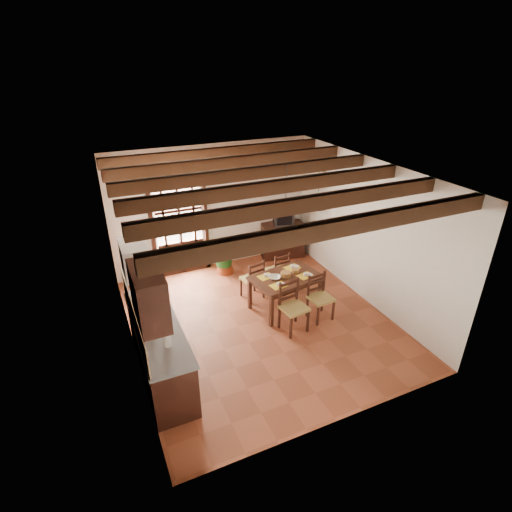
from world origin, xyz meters
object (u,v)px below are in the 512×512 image
chair_near_right (320,305)px  chair_far_right (278,277)px  sideboard (282,240)px  chair_near_left (293,316)px  crt_tv (283,216)px  pendant_lamp (286,205)px  potted_plant (224,250)px  kitchen_counter (159,348)px  dining_table (285,280)px  chair_far_left (253,286)px

chair_near_right → chair_far_right: chair_near_right is taller
sideboard → chair_near_left: bearing=-103.6°
crt_tv → pendant_lamp: pendant_lamp is taller
chair_far_right → potted_plant: bearing=-60.9°
kitchen_counter → crt_tv: (3.58, 2.82, 0.56)m
dining_table → crt_tv: 2.27m
chair_near_left → chair_far_left: size_ratio=1.11×
chair_near_left → crt_tv: crt_tv is taller
potted_plant → chair_near_right: bearing=-67.1°
kitchen_counter → chair_near_right: bearing=4.5°
pendant_lamp → kitchen_counter: bearing=-160.4°
kitchen_counter → sideboard: (3.58, 2.83, -0.05)m
chair_near_left → dining_table: bearing=66.2°
chair_near_left → potted_plant: bearing=90.9°
chair_near_left → pendant_lamp: pendant_lamp is taller
chair_near_left → chair_near_right: (0.63, 0.11, -0.02)m
dining_table → chair_far_right: 0.80m
sideboard → chair_far_left: bearing=-124.7°
chair_near_left → potted_plant: (-0.38, 2.49, 0.27)m
kitchen_counter → chair_near_left: kitchen_counter is taller
kitchen_counter → crt_tv: bearing=38.3°
crt_tv → potted_plant: (-1.57, -0.20, -0.47)m
chair_far_left → chair_far_right: (0.63, 0.11, -0.00)m
kitchen_counter → crt_tv: 4.59m
chair_near_right → sideboard: (0.56, 2.59, 0.15)m
crt_tv → chair_near_right: bearing=-84.7°
kitchen_counter → chair_far_left: (2.16, 1.41, -0.21)m
dining_table → chair_near_right: size_ratio=1.58×
chair_near_right → chair_far_right: (-0.23, 1.28, -0.01)m
chair_near_right → chair_near_left: bearing=-174.8°
kitchen_counter → sideboard: 4.56m
chair_near_right → chair_far_right: bearing=95.4°
chair_far_right → crt_tv: crt_tv is taller
chair_far_left → sideboard: size_ratio=0.86×
kitchen_counter → chair_far_right: bearing=28.5°
dining_table → chair_far_left: bearing=116.0°
chair_far_right → pendant_lamp: pendant_lamp is taller
dining_table → chair_near_left: size_ratio=1.48×
kitchen_counter → chair_near_left: bearing=3.1°
chair_far_left → crt_tv: 2.14m
chair_near_left → chair_near_right: 0.64m
potted_plant → dining_table: bearing=-72.1°
chair_near_left → crt_tv: bearing=58.5°
chair_near_left → chair_far_left: bearing=92.2°
chair_far_left → crt_tv: bearing=-146.7°
chair_far_right → sideboard: size_ratio=0.85×
sideboard → dining_table: bearing=-106.1°
chair_near_right → potted_plant: (-1.01, 2.38, 0.29)m
dining_table → chair_near_left: bearing=-116.1°
chair_far_right → chair_far_left: bearing=3.8°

